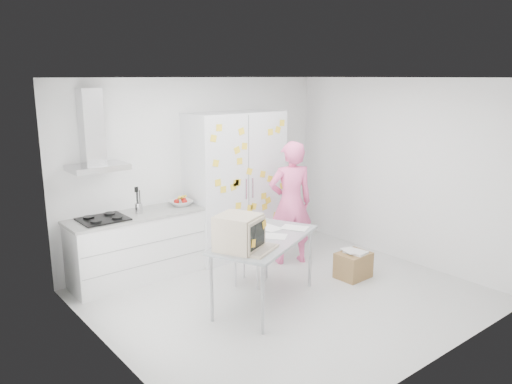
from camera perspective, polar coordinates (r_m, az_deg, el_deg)
floor at (r=6.47m, az=3.51°, el=-11.85°), size 4.50×4.00×0.02m
walls at (r=6.56m, az=-0.56°, el=1.07°), size 4.52×4.01×2.70m
ceiling at (r=5.87m, az=3.88°, el=12.90°), size 4.50×4.00×0.02m
counter_run at (r=7.00m, az=-13.39°, el=-5.99°), size 1.84×0.63×1.28m
range_hood at (r=6.62m, az=-18.13°, el=5.87°), size 0.70×0.48×1.01m
tall_cabinet at (r=7.62m, az=-2.36°, el=0.85°), size 1.50×0.68×2.20m
person at (r=7.30m, az=3.98°, el=-1.26°), size 0.78×0.66×1.82m
desk at (r=5.71m, az=-0.77°, el=-5.14°), size 1.72×1.33×1.23m
chair at (r=6.65m, az=-1.18°, el=-6.59°), size 0.52×0.52×0.84m
cardboard_box at (r=7.07m, az=11.06°, el=-8.16°), size 0.46×0.37×0.39m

